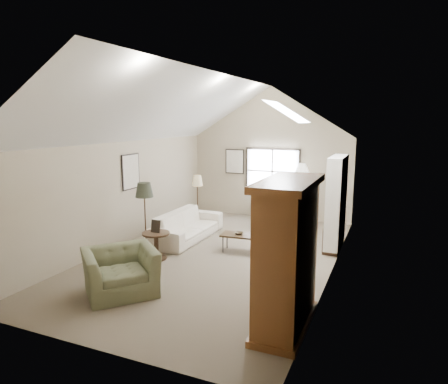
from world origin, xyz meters
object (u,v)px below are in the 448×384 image
at_px(side_chair, 297,215).
at_px(coffee_table, 239,243).
at_px(armoire, 287,256).
at_px(armchair_near, 121,271).
at_px(armchair_far, 273,204).
at_px(side_table, 156,246).
at_px(sofa, 187,225).

bearing_deg(side_chair, coffee_table, -103.33).
distance_m(armoire, armchair_near, 3.05).
relative_size(armchair_far, side_table, 1.72).
bearing_deg(sofa, armchair_far, -27.04).
distance_m(armoire, side_chair, 4.96).
distance_m(sofa, side_chair, 2.92).
distance_m(armchair_far, coffee_table, 3.24).
bearing_deg(armchair_near, side_table, 53.60).
height_order(armchair_near, coffee_table, armchair_near).
distance_m(sofa, coffee_table, 1.66).
xyz_separation_m(armoire, coffee_table, (-1.83, 2.87, -0.89)).
relative_size(armchair_near, coffee_table, 1.48).
bearing_deg(armchair_near, armchair_far, 32.32).
bearing_deg(armchair_far, side_table, 73.59).
xyz_separation_m(armoire, armchair_near, (-2.97, -0.00, -0.70)).
relative_size(side_table, side_chair, 0.59).
bearing_deg(side_table, armchair_far, 72.68).
xyz_separation_m(armchair_near, armchair_far, (1.00, 6.10, 0.08)).
xyz_separation_m(coffee_table, side_table, (-1.50, -1.16, 0.09)).
bearing_deg(coffee_table, sofa, 164.59).
bearing_deg(side_chair, sofa, -137.48).
height_order(sofa, side_chair, side_chair).
bearing_deg(armchair_near, side_chair, 18.96).
height_order(armoire, sofa, armoire).
xyz_separation_m(armchair_near, side_table, (-0.36, 1.72, -0.09)).
height_order(sofa, coffee_table, sofa).
bearing_deg(armchair_near, armoire, -48.25).
height_order(armchair_far, side_table, armchair_far).
bearing_deg(side_table, armchair_near, -78.06).
bearing_deg(sofa, side_chair, -57.80).
distance_m(coffee_table, side_table, 1.90).
bearing_deg(side_chair, armoire, -67.92).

